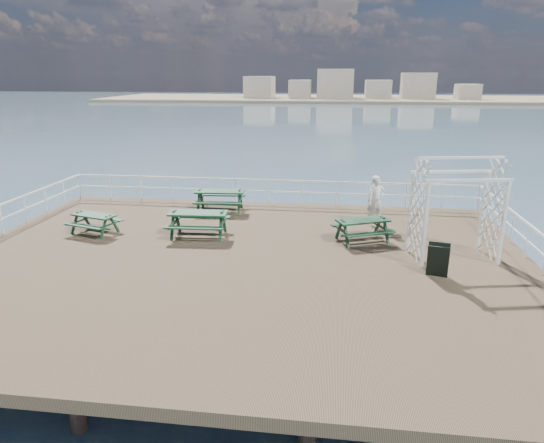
{
  "coord_description": "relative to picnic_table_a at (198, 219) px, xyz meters",
  "views": [
    {
      "loc": [
        2.85,
        -13.71,
        5.51
      ],
      "look_at": [
        0.96,
        0.58,
        1.1
      ],
      "focal_mm": 32.0,
      "sensor_mm": 36.0,
      "label": 1
    }
  ],
  "objects": [
    {
      "name": "ground",
      "position": [
        1.85,
        -2.1,
        -0.78
      ],
      "size": [
        18.0,
        14.0,
        0.3
      ],
      "primitive_type": "cube",
      "color": "brown",
      "rests_on": "ground"
    },
    {
      "name": "sea_backdrop",
      "position": [
        14.39,
        131.97,
        -1.14
      ],
      "size": [
        300.0,
        300.0,
        9.2
      ],
      "color": "#466276",
      "rests_on": "ground"
    },
    {
      "name": "railing",
      "position": [
        1.78,
        0.47,
        0.24
      ],
      "size": [
        17.77,
        13.76,
        1.1
      ],
      "color": "white",
      "rests_on": "ground"
    },
    {
      "name": "picnic_table_a",
      "position": [
        0.0,
        0.0,
        0.0
      ],
      "size": [
        2.11,
        1.74,
        0.99
      ],
      "rotation": [
        0.0,
        0.0,
        0.05
      ],
      "color": "#13341E",
      "rests_on": "ground"
    },
    {
      "name": "picnic_table_b",
      "position": [
        -0.02,
        3.34,
        -0.01
      ],
      "size": [
        2.13,
        1.77,
        0.98
      ],
      "rotation": [
        0.0,
        0.0,
        0.08
      ],
      "color": "#13341E",
      "rests_on": "ground"
    },
    {
      "name": "picnic_table_c",
      "position": [
        5.71,
        0.2,
        -0.08
      ],
      "size": [
        2.2,
        2.02,
        0.86
      ],
      "rotation": [
        0.0,
        0.0,
        0.41
      ],
      "color": "#13341E",
      "rests_on": "ground"
    },
    {
      "name": "picnic_table_d",
      "position": [
        -3.81,
        -0.16,
        -0.13
      ],
      "size": [
        1.91,
        1.7,
        0.78
      ],
      "rotation": [
        0.0,
        0.0,
        -0.29
      ],
      "color": "#13341E",
      "rests_on": "ground"
    },
    {
      "name": "trellis_arbor",
      "position": [
        8.39,
        -1.06,
        0.78
      ],
      "size": [
        2.78,
        1.84,
        3.18
      ],
      "rotation": [
        0.0,
        0.0,
        0.2
      ],
      "color": "white",
      "rests_on": "ground"
    },
    {
      "name": "sandwich_board",
      "position": [
        7.67,
        -2.6,
        -0.16
      ],
      "size": [
        0.68,
        0.56,
        0.97
      ],
      "rotation": [
        0.0,
        0.0,
        -0.23
      ],
      "color": "black",
      "rests_on": "ground"
    },
    {
      "name": "person",
      "position": [
        6.27,
        2.17,
        0.31
      ],
      "size": [
        0.79,
        0.62,
        1.89
      ],
      "primitive_type": "imported",
      "rotation": [
        0.0,
        0.0,
        0.28
      ],
      "color": "white",
      "rests_on": "ground"
    }
  ]
}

